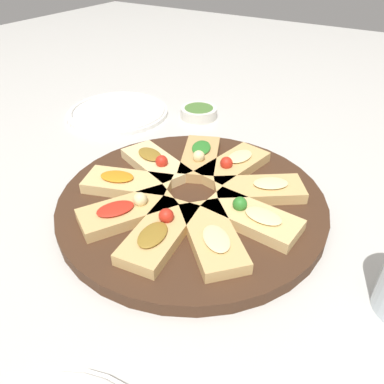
{
  "coord_description": "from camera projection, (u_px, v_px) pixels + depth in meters",
  "views": [
    {
      "loc": [
        -0.42,
        -0.26,
        0.38
      ],
      "look_at": [
        0.0,
        0.0,
        0.03
      ],
      "focal_mm": 35.0,
      "sensor_mm": 36.0,
      "label": 1
    }
  ],
  "objects": [
    {
      "name": "focaccia_slice_3",
      "position": [
        200.0,
        157.0,
        0.69
      ],
      "size": [
        0.16,
        0.12,
        0.04
      ],
      "color": "tan",
      "rests_on": "serving_board"
    },
    {
      "name": "plate_right",
      "position": [
        118.0,
        112.0,
        0.92
      ],
      "size": [
        0.24,
        0.24,
        0.02
      ],
      "color": "white",
      "rests_on": "ground_plane"
    },
    {
      "name": "focaccia_slice_1",
      "position": [
        260.0,
        189.0,
        0.61
      ],
      "size": [
        0.13,
        0.15,
        0.02
      ],
      "color": "tan",
      "rests_on": "serving_board"
    },
    {
      "name": "focaccia_slice_8",
      "position": [
        212.0,
        237.0,
        0.52
      ],
      "size": [
        0.14,
        0.15,
        0.02
      ],
      "color": "tan",
      "rests_on": "serving_board"
    },
    {
      "name": "focaccia_slice_4",
      "position": [
        155.0,
        163.0,
        0.67
      ],
      "size": [
        0.11,
        0.16,
        0.04
      ],
      "color": "#E5C689",
      "rests_on": "serving_board"
    },
    {
      "name": "focaccia_slice_7",
      "position": [
        159.0,
        232.0,
        0.52
      ],
      "size": [
        0.15,
        0.08,
        0.04
      ],
      "color": "tan",
      "rests_on": "serving_board"
    },
    {
      "name": "focaccia_slice_0",
      "position": [
        252.0,
        217.0,
        0.55
      ],
      "size": [
        0.07,
        0.15,
        0.04
      ],
      "color": "#DBB775",
      "rests_on": "serving_board"
    },
    {
      "name": "ground_plane",
      "position": [
        192.0,
        207.0,
        0.62
      ],
      "size": [
        3.0,
        3.0,
        0.0
      ],
      "primitive_type": "plane",
      "color": "beige"
    },
    {
      "name": "focaccia_slice_2",
      "position": [
        233.0,
        165.0,
        0.67
      ],
      "size": [
        0.15,
        0.09,
        0.04
      ],
      "color": "tan",
      "rests_on": "serving_board"
    },
    {
      "name": "focaccia_slice_6",
      "position": [
        128.0,
        211.0,
        0.56
      ],
      "size": [
        0.16,
        0.13,
        0.04
      ],
      "color": "tan",
      "rests_on": "serving_board"
    },
    {
      "name": "dipping_bowl",
      "position": [
        199.0,
        112.0,
        0.9
      ],
      "size": [
        0.09,
        0.09,
        0.02
      ],
      "color": "silver",
      "rests_on": "ground_plane"
    },
    {
      "name": "serving_board",
      "position": [
        192.0,
        202.0,
        0.62
      ],
      "size": [
        0.43,
        0.43,
        0.02
      ],
      "primitive_type": "cylinder",
      "color": "#422819",
      "rests_on": "ground_plane"
    },
    {
      "name": "focaccia_slice_5",
      "position": [
        127.0,
        183.0,
        0.62
      ],
      "size": [
        0.11,
        0.16,
        0.02
      ],
      "color": "#DBB775",
      "rests_on": "serving_board"
    }
  ]
}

